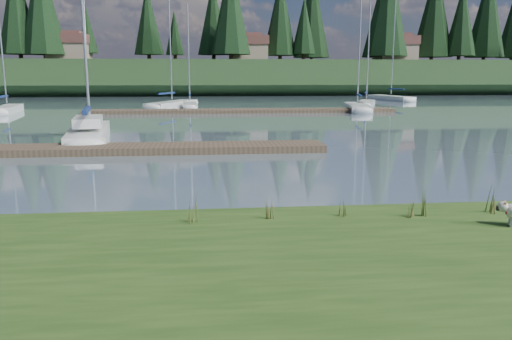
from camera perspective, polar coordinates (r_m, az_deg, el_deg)
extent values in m
plane|color=gray|center=(42.19, -4.39, 6.53)|extent=(200.00, 200.00, 0.00)
cube|color=#304E1A|center=(6.86, 3.10, -15.67)|extent=(60.00, 9.00, 0.35)
cube|color=#1E351A|center=(85.06, -5.12, 10.43)|extent=(200.00, 20.00, 5.00)
cylinder|color=silver|center=(10.79, 27.23, -5.36)|extent=(0.09, 0.09, 0.18)
cylinder|color=silver|center=(10.96, 27.10, -5.11)|extent=(0.09, 0.09, 0.18)
ellipsoid|color=silver|center=(10.78, 26.40, -3.77)|extent=(0.28, 0.28, 0.21)
cube|color=black|center=(10.78, 25.92, -3.93)|extent=(0.10, 0.12, 0.08)
cube|color=silver|center=(26.33, -18.48, 3.80)|extent=(3.15, 8.23, 0.70)
ellipsoid|color=silver|center=(30.32, -18.11, 4.70)|extent=(2.10, 2.45, 0.70)
cube|color=navy|center=(25.03, -18.80, 6.50)|extent=(0.81, 3.63, 0.20)
cube|color=silver|center=(25.80, -18.63, 5.29)|extent=(1.75, 3.09, 0.45)
cube|color=#4C3D2C|center=(21.50, -13.76, 2.37)|extent=(16.00, 2.00, 0.30)
cube|color=#4C3D2C|center=(42.27, -1.67, 6.77)|extent=(26.00, 2.20, 0.30)
cube|color=silver|center=(47.28, -26.54, 6.16)|extent=(2.40, 6.48, 0.70)
ellipsoid|color=silver|center=(50.38, -25.82, 6.44)|extent=(1.63, 1.92, 0.70)
cylinder|color=silver|center=(47.24, -27.11, 12.65)|extent=(0.12, 0.12, 9.59)
cube|color=navy|center=(46.38, -26.88, 7.52)|extent=(0.59, 2.52, 0.20)
cube|color=silver|center=(49.85, -9.56, 7.34)|extent=(4.83, 8.16, 0.70)
ellipsoid|color=silver|center=(53.49, -7.60, 7.63)|extent=(2.48, 2.72, 0.70)
cylinder|color=silver|center=(49.91, -9.82, 15.26)|extent=(0.12, 0.12, 12.62)
cube|color=navy|center=(48.81, -10.19, 8.63)|extent=(1.43, 3.04, 0.20)
cube|color=silver|center=(46.85, -7.56, 7.17)|extent=(1.47, 5.49, 0.70)
ellipsoid|color=silver|center=(49.56, -7.60, 7.38)|extent=(1.25, 1.53, 0.70)
cylinder|color=silver|center=(46.79, -7.71, 13.12)|extent=(0.12, 0.12, 8.56)
cube|color=navy|center=(46.05, -7.58, 8.58)|extent=(0.29, 2.17, 0.20)
cube|color=silver|center=(45.65, 11.49, 6.95)|extent=(3.04, 7.72, 0.70)
ellipsoid|color=silver|center=(49.38, 10.98, 7.26)|extent=(1.99, 2.32, 0.70)
cylinder|color=silver|center=(45.67, 11.80, 14.95)|extent=(0.12, 0.12, 11.58)
cube|color=navy|center=(44.56, 11.70, 8.37)|extent=(0.73, 2.98, 0.20)
cube|color=silver|center=(51.12, 12.48, 7.32)|extent=(3.61, 6.34, 0.70)
ellipsoid|color=silver|center=(54.23, 12.69, 7.51)|extent=(1.89, 2.09, 0.70)
cylinder|color=silver|center=(51.08, 12.74, 13.38)|extent=(0.12, 0.12, 9.65)
cube|color=navy|center=(50.21, 12.48, 8.61)|extent=(1.10, 2.39, 0.20)
cube|color=silver|center=(64.03, 15.15, 7.89)|extent=(3.47, 7.92, 0.70)
ellipsoid|color=silver|center=(67.27, 13.30, 8.10)|extent=(2.12, 2.44, 0.70)
cylinder|color=silver|center=(64.05, 15.44, 13.56)|extent=(0.12, 0.12, 11.52)
cube|color=navy|center=(63.12, 15.74, 8.89)|extent=(0.90, 3.04, 0.20)
cone|color=#475B23|center=(10.14, 0.99, -4.19)|extent=(0.03, 0.03, 0.49)
cone|color=brown|center=(10.10, 1.66, -4.54)|extent=(0.03, 0.03, 0.39)
cone|color=#475B23|center=(10.17, 1.31, -4.00)|extent=(0.03, 0.03, 0.54)
cone|color=brown|center=(10.15, 1.80, -4.61)|extent=(0.03, 0.03, 0.34)
cone|color=#475B23|center=(10.08, 1.16, -4.44)|extent=(0.03, 0.03, 0.44)
cone|color=#475B23|center=(10.46, 9.40, -4.08)|extent=(0.03, 0.03, 0.41)
cone|color=brown|center=(10.44, 10.08, -4.38)|extent=(0.03, 0.03, 0.33)
cone|color=#475B23|center=(10.50, 9.68, -3.92)|extent=(0.03, 0.03, 0.45)
cone|color=brown|center=(10.49, 10.17, -4.42)|extent=(0.03, 0.03, 0.29)
cone|color=#475B23|center=(10.40, 9.62, -4.30)|extent=(0.03, 0.03, 0.37)
cone|color=#475B23|center=(10.80, 18.36, -3.38)|extent=(0.03, 0.03, 0.65)
cone|color=brown|center=(10.80, 19.03, -3.78)|extent=(0.03, 0.03, 0.52)
cone|color=#475B23|center=(10.84, 18.60, -3.16)|extent=(0.03, 0.03, 0.72)
cone|color=brown|center=(10.85, 19.07, -3.89)|extent=(0.03, 0.03, 0.46)
cone|color=#475B23|center=(10.74, 18.62, -3.65)|extent=(0.03, 0.03, 0.59)
cone|color=#475B23|center=(9.95, -7.74, -4.35)|extent=(0.03, 0.03, 0.57)
cone|color=brown|center=(9.89, -7.11, -4.76)|extent=(0.03, 0.03, 0.46)
cone|color=#475B23|center=(9.97, -7.40, -4.14)|extent=(0.03, 0.03, 0.63)
cone|color=brown|center=(9.94, -6.93, -4.86)|extent=(0.03, 0.03, 0.40)
cone|color=#475B23|center=(9.88, -7.64, -4.63)|extent=(0.03, 0.03, 0.52)
cone|color=#475B23|center=(10.71, 17.26, -4.14)|extent=(0.03, 0.03, 0.39)
cone|color=brown|center=(10.70, 17.93, -4.41)|extent=(0.03, 0.03, 0.31)
cone|color=#475B23|center=(10.76, 17.50, -3.98)|extent=(0.03, 0.03, 0.43)
cone|color=brown|center=(10.76, 17.99, -4.45)|extent=(0.03, 0.03, 0.27)
cone|color=#475B23|center=(10.66, 17.52, -4.34)|extent=(0.03, 0.03, 0.35)
cone|color=#475B23|center=(11.60, 25.03, -2.93)|extent=(0.03, 0.03, 0.64)
cone|color=brown|center=(11.61, 25.65, -3.29)|extent=(0.03, 0.03, 0.51)
cone|color=#475B23|center=(11.64, 25.23, -2.73)|extent=(0.03, 0.03, 0.70)
cone|color=brown|center=(11.66, 25.66, -3.39)|extent=(0.03, 0.03, 0.45)
cone|color=#475B23|center=(11.55, 25.31, -3.17)|extent=(0.03, 0.03, 0.57)
cube|color=#33281C|center=(10.97, -0.41, -5.87)|extent=(60.00, 0.50, 0.14)
cylinder|color=#382619|center=(83.63, -22.91, 11.95)|extent=(0.60, 0.60, 1.80)
cone|color=black|center=(84.22, -23.32, 17.14)|extent=(6.60, 6.60, 15.00)
cylinder|color=#382619|center=(84.58, -12.11, 12.53)|extent=(0.60, 0.60, 1.80)
cone|color=black|center=(84.96, -12.28, 16.48)|extent=(4.84, 4.84, 11.00)
cylinder|color=#382619|center=(78.20, -2.85, 12.90)|extent=(0.60, 0.60, 1.80)
cone|color=black|center=(78.77, -2.90, 18.15)|extent=(6.16, 6.16, 14.00)
cylinder|color=#382619|center=(83.63, 5.45, 12.74)|extent=(0.60, 0.60, 1.80)
cone|color=black|center=(83.94, 5.52, 16.12)|extent=(3.96, 3.96, 9.00)
cylinder|color=#382619|center=(85.17, 14.54, 12.42)|extent=(0.60, 0.60, 1.80)
cone|color=black|center=(85.81, 14.81, 17.82)|extent=(7.04, 7.04, 16.00)
cylinder|color=#382619|center=(93.54, 22.15, 11.81)|extent=(0.60, 0.60, 1.80)
cone|color=black|center=(93.93, 22.43, 15.64)|extent=(5.28, 5.28, 12.00)
cube|color=gray|center=(84.77, -20.56, 12.43)|extent=(6.00, 5.00, 2.80)
cube|color=brown|center=(84.87, -20.65, 13.84)|extent=(6.30, 5.30, 1.40)
cube|color=brown|center=(84.92, -20.69, 14.38)|extent=(4.20, 3.60, 0.70)
cube|color=gray|center=(83.40, -0.92, 13.14)|extent=(6.00, 5.00, 2.80)
cube|color=brown|center=(83.51, -0.92, 14.58)|extent=(6.30, 5.30, 1.40)
cube|color=brown|center=(83.56, -0.93, 15.13)|extent=(4.20, 3.60, 0.70)
cube|color=gray|center=(86.82, 15.60, 12.66)|extent=(6.00, 5.00, 2.80)
cube|color=brown|center=(86.92, 15.67, 14.04)|extent=(6.30, 5.30, 1.40)
cube|color=brown|center=(86.98, 15.70, 14.57)|extent=(4.20, 3.60, 0.70)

